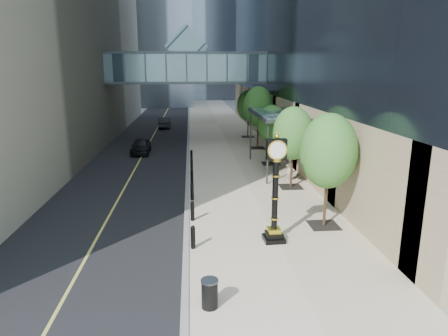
{
  "coord_description": "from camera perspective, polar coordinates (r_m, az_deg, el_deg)",
  "views": [
    {
      "loc": [
        -2.69,
        -14.53,
        7.39
      ],
      "look_at": [
        -0.94,
        6.43,
        2.16
      ],
      "focal_mm": 32.0,
      "sensor_mm": 36.0,
      "label": 1
    }
  ],
  "objects": [
    {
      "name": "skywalk",
      "position": [
        42.53,
        -5.35,
        14.34
      ],
      "size": [
        17.0,
        4.2,
        5.8
      ],
      "color": "slate",
      "rests_on": "ground"
    },
    {
      "name": "pedestrian",
      "position": [
        27.26,
        9.38,
        -0.13
      ],
      "size": [
        0.66,
        0.55,
        1.56
      ],
      "primitive_type": "imported",
      "rotation": [
        0.0,
        0.0,
        3.5
      ],
      "color": "beige",
      "rests_on": "sidewalk"
    },
    {
      "name": "trash_bin",
      "position": [
        13.14,
        -2.07,
        -17.61
      ],
      "size": [
        0.65,
        0.65,
        0.9
      ],
      "primitive_type": "cylinder",
      "rotation": [
        0.0,
        0.0,
        -0.3
      ],
      "color": "black",
      "rests_on": "sidewalk"
    },
    {
      "name": "street_trees",
      "position": [
        31.49,
        6.85,
        7.01
      ],
      "size": [
        2.82,
        28.56,
        5.8
      ],
      "color": "black",
      "rests_on": "sidewalk"
    },
    {
      "name": "bollard_row",
      "position": [
        24.52,
        -4.6,
        -2.38
      ],
      "size": [
        0.2,
        16.2,
        0.9
      ],
      "color": "black",
      "rests_on": "sidewalk"
    },
    {
      "name": "sidewalk",
      "position": [
        55.15,
        -0.89,
        6.29
      ],
      "size": [
        8.0,
        180.0,
        0.06
      ],
      "primitive_type": "cube",
      "color": "beige",
      "rests_on": "ground"
    },
    {
      "name": "road",
      "position": [
        55.2,
        -9.25,
        6.09
      ],
      "size": [
        8.0,
        180.0,
        0.02
      ],
      "primitive_type": "cube",
      "color": "black",
      "rests_on": "ground"
    },
    {
      "name": "entrance_canopy",
      "position": [
        29.37,
        7.46,
        7.59
      ],
      "size": [
        3.0,
        8.0,
        4.38
      ],
      "color": "#383F44",
      "rests_on": "ground"
    },
    {
      "name": "street_clock",
      "position": [
        17.21,
        7.3,
        -4.02
      ],
      "size": [
        0.93,
        0.93,
        4.73
      ],
      "rotation": [
        0.0,
        0.0,
        0.05
      ],
      "color": "black",
      "rests_on": "sidewalk"
    },
    {
      "name": "curb",
      "position": [
        55.03,
        -5.07,
        6.22
      ],
      "size": [
        0.25,
        180.0,
        0.07
      ],
      "primitive_type": "cube",
      "color": "gray",
      "rests_on": "ground"
    },
    {
      "name": "ground",
      "position": [
        16.52,
        5.25,
        -12.67
      ],
      "size": [
        320.0,
        320.0,
        0.0
      ],
      "primitive_type": "plane",
      "color": "gray",
      "rests_on": "ground"
    },
    {
      "name": "car_far",
      "position": [
        52.16,
        -8.47,
        6.45
      ],
      "size": [
        1.55,
        4.2,
        1.37
      ],
      "primitive_type": "imported",
      "rotation": [
        0.0,
        0.0,
        3.17
      ],
      "color": "black",
      "rests_on": "road"
    },
    {
      "name": "car_near",
      "position": [
        36.48,
        -11.78,
        3.09
      ],
      "size": [
        1.61,
        3.97,
        1.35
      ],
      "primitive_type": "imported",
      "rotation": [
        0.0,
        0.0,
        0.0
      ],
      "color": "black",
      "rests_on": "road"
    }
  ]
}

